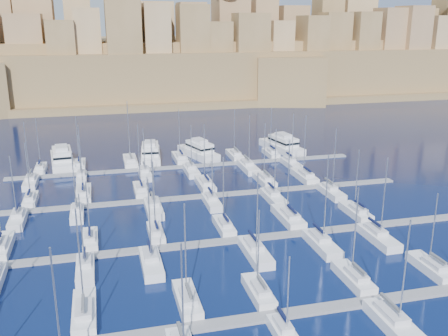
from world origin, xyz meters
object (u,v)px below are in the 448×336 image
object	(u,v)px
sailboat_4	(354,278)
motor_yacht_b	(150,153)
sailboat_2	(187,300)
motor_yacht_d	(282,145)
motor_yacht_c	(199,151)
motor_yacht_a	(62,158)

from	to	relation	value
sailboat_4	motor_yacht_b	xyz separation A→B (m)	(-20.00, 69.92, 0.99)
sailboat_2	motor_yacht_d	xyz separation A→B (m)	(39.14, 70.25, 0.99)
sailboat_4	motor_yacht_c	size ratio (longest dim) A/B	0.88
motor_yacht_a	motor_yacht_d	size ratio (longest dim) A/B	1.02
sailboat_2	motor_yacht_a	bearing A→B (deg)	104.86
motor_yacht_a	motor_yacht_b	xyz separation A→B (m)	(21.73, -0.61, 0.00)
sailboat_4	motor_yacht_d	bearing A→B (deg)	77.09
sailboat_4	motor_yacht_a	xyz separation A→B (m)	(-41.73, 70.52, 0.99)
sailboat_4	motor_yacht_a	distance (m)	81.95
sailboat_2	motor_yacht_c	distance (m)	71.28
sailboat_2	motor_yacht_c	world-z (taller)	sailboat_2
sailboat_2	motor_yacht_b	bearing A→B (deg)	87.51
motor_yacht_a	motor_yacht_d	xyz separation A→B (m)	(57.84, -0.24, 0.00)
motor_yacht_a	motor_yacht_b	distance (m)	21.74
sailboat_2	motor_yacht_a	world-z (taller)	sailboat_2
motor_yacht_a	sailboat_2	bearing A→B (deg)	-75.14
sailboat_4	motor_yacht_c	distance (m)	69.97
sailboat_2	sailboat_4	size ratio (longest dim) A/B	0.99
sailboat_2	motor_yacht_d	size ratio (longest dim) A/B	0.80
motor_yacht_a	motor_yacht_b	bearing A→B (deg)	-1.60
motor_yacht_b	motor_yacht_a	bearing A→B (deg)	178.40
sailboat_4	motor_yacht_c	xyz separation A→B (m)	(-7.40, 69.57, 0.99)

